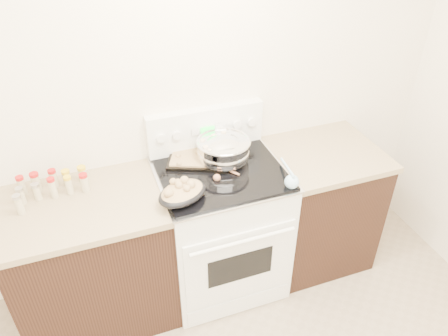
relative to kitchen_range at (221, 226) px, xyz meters
name	(u,v)px	position (x,y,z in m)	size (l,w,h in m)	color
room_shell	(284,266)	(-0.35, -1.42, 1.21)	(4.10, 3.60, 2.75)	white
counter_left	(95,261)	(-0.83, 0.01, -0.03)	(0.93, 0.67, 0.92)	black
counter_right	(317,205)	(0.73, 0.01, -0.03)	(0.73, 0.67, 0.92)	black
kitchen_range	(221,226)	(0.00, 0.00, 0.00)	(0.78, 0.73, 1.22)	white
mixing_bowl	(223,151)	(0.05, 0.09, 0.53)	(0.34, 0.34, 0.20)	silver
roasting_pan	(182,192)	(-0.29, -0.18, 0.50)	(0.35, 0.31, 0.12)	black
baking_sheet	(199,158)	(-0.09, 0.16, 0.47)	(0.45, 0.39, 0.06)	black
wooden_spoon	(219,174)	(-0.03, -0.04, 0.46)	(0.16, 0.22, 0.04)	tan
blue_ladle	(291,180)	(0.33, -0.27, 0.49)	(0.10, 0.29, 0.11)	#9DCCEB
spice_jars	(51,185)	(-0.97, 0.15, 0.49)	(0.39, 0.24, 0.13)	#BFB28C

